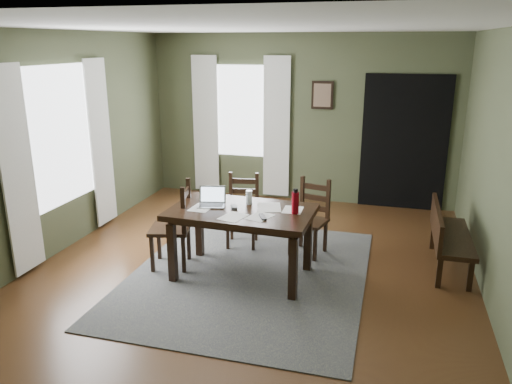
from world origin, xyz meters
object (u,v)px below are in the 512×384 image
(chair_back_right, at_px, (310,218))
(water_bottle, at_px, (295,202))
(bench, at_px, (446,233))
(dining_table, at_px, (242,218))
(laptop, at_px, (212,200))
(chair_back_left, at_px, (243,211))
(chair_end, at_px, (175,226))

(chair_back_right, relative_size, water_bottle, 3.42)
(bench, bearing_deg, water_bottle, 116.50)
(dining_table, bearing_deg, laptop, 172.40)
(dining_table, distance_m, laptop, 0.40)
(water_bottle, bearing_deg, chair_back_right, 87.25)
(dining_table, relative_size, water_bottle, 5.86)
(chair_back_left, distance_m, bench, 2.49)
(dining_table, xyz_separation_m, water_bottle, (0.59, 0.03, 0.22))
(dining_table, bearing_deg, water_bottle, 4.80)
(chair_back_left, bearing_deg, chair_back_right, -12.70)
(dining_table, distance_m, water_bottle, 0.63)
(chair_end, relative_size, bench, 0.79)
(bench, height_order, laptop, laptop)
(dining_table, bearing_deg, chair_end, 179.93)
(laptop, bearing_deg, bench, 4.30)
(chair_back_left, height_order, water_bottle, water_bottle)
(chair_end, distance_m, chair_back_right, 1.67)
(bench, bearing_deg, chair_back_left, 88.72)
(chair_back_left, height_order, laptop, laptop)
(chair_back_left, relative_size, bench, 0.72)
(chair_end, relative_size, water_bottle, 3.73)
(chair_back_right, xyz_separation_m, bench, (1.59, -0.00, -0.03))
(dining_table, distance_m, chair_back_left, 0.97)
(chair_back_right, bearing_deg, bench, 13.88)
(dining_table, relative_size, chair_end, 1.57)
(chair_back_right, height_order, water_bottle, water_bottle)
(dining_table, height_order, bench, dining_table)
(chair_back_right, relative_size, bench, 0.73)
(chair_back_left, distance_m, laptop, 0.93)
(water_bottle, bearing_deg, bench, 26.50)
(chair_back_right, xyz_separation_m, water_bottle, (-0.04, -0.81, 0.46))
(dining_table, xyz_separation_m, chair_back_right, (0.63, 0.84, -0.24))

